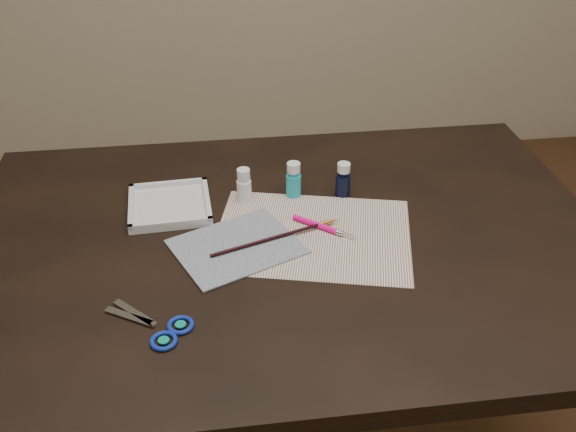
{
  "coord_description": "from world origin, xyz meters",
  "views": [
    {
      "loc": [
        -0.14,
        -1.04,
        1.49
      ],
      "look_at": [
        0.0,
        0.0,
        0.8
      ],
      "focal_mm": 40.0,
      "sensor_mm": 36.0,
      "label": 1
    }
  ],
  "objects": [
    {
      "name": "palette_tray",
      "position": [
        -0.24,
        0.14,
        0.76
      ],
      "size": [
        0.18,
        0.18,
        0.02
      ],
      "primitive_type": "cube",
      "rotation": [
        0.0,
        0.0,
        0.05
      ],
      "color": "silver",
      "rests_on": "table"
    },
    {
      "name": "table",
      "position": [
        0.0,
        0.0,
        0.38
      ],
      "size": [
        1.3,
        0.9,
        0.75
      ],
      "primitive_type": "cube",
      "color": "black",
      "rests_on": "ground"
    },
    {
      "name": "paintbrush",
      "position": [
        -0.02,
        -0.01,
        0.76
      ],
      "size": [
        0.27,
        0.1,
        0.01
      ],
      "primitive_type": null,
      "rotation": [
        0.0,
        0.0,
        0.33
      ],
      "color": "black",
      "rests_on": "canvas"
    },
    {
      "name": "paint_bottle_white",
      "position": [
        -0.08,
        0.15,
        0.79
      ],
      "size": [
        0.03,
        0.03,
        0.08
      ],
      "primitive_type": "cylinder",
      "rotation": [
        0.0,
        0.0,
        -0.09
      ],
      "color": "white",
      "rests_on": "table"
    },
    {
      "name": "paint_bottle_navy",
      "position": [
        0.14,
        0.14,
        0.79
      ],
      "size": [
        0.04,
        0.04,
        0.08
      ],
      "primitive_type": "cylinder",
      "rotation": [
        0.0,
        0.0,
        0.32
      ],
      "color": "black",
      "rests_on": "table"
    },
    {
      "name": "canvas",
      "position": [
        -0.1,
        -0.02,
        0.75
      ],
      "size": [
        0.28,
        0.26,
        0.0
      ],
      "primitive_type": "cube",
      "rotation": [
        0.0,
        0.0,
        0.42
      ],
      "color": "black",
      "rests_on": "paper"
    },
    {
      "name": "paper",
      "position": [
        0.05,
        -0.0,
        0.75
      ],
      "size": [
        0.45,
        0.38,
        0.0
      ],
      "primitive_type": "cube",
      "rotation": [
        0.0,
        0.0,
        -0.24
      ],
      "color": "white",
      "rests_on": "table"
    },
    {
      "name": "scissors",
      "position": [
        -0.27,
        -0.22,
        0.75
      ],
      "size": [
        0.2,
        0.17,
        0.01
      ],
      "primitive_type": null,
      "rotation": [
        0.0,
        0.0,
        2.6
      ],
      "color": "silver",
      "rests_on": "table"
    },
    {
      "name": "craft_knife",
      "position": [
        0.08,
        0.01,
        0.76
      ],
      "size": [
        0.12,
        0.11,
        0.01
      ],
      "primitive_type": null,
      "rotation": [
        0.0,
        0.0,
        -0.7
      ],
      "color": "#FF0A8B",
      "rests_on": "paper"
    },
    {
      "name": "paint_bottle_cyan",
      "position": [
        0.03,
        0.16,
        0.79
      ],
      "size": [
        0.04,
        0.04,
        0.08
      ],
      "primitive_type": "cylinder",
      "rotation": [
        0.0,
        0.0,
        0.18
      ],
      "color": "#22AEC3",
      "rests_on": "table"
    }
  ]
}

